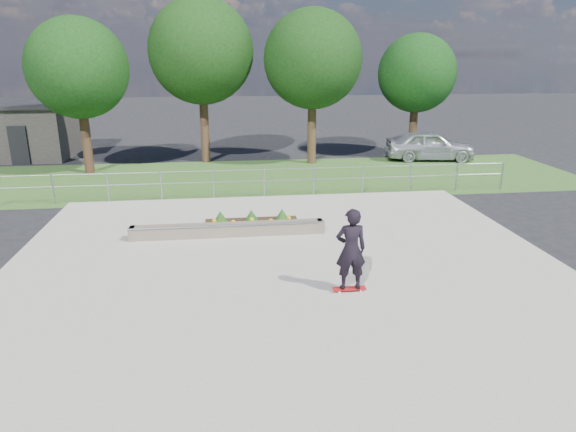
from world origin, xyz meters
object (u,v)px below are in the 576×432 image
object	(u,v)px
grind_ledge	(228,230)
parked_car	(430,145)
planter_bed	(252,224)
skateboarder	(351,250)

from	to	relation	value
grind_ledge	parked_car	size ratio (longest dim) A/B	1.28
planter_bed	parked_car	bearing A→B (deg)	46.13
grind_ledge	planter_bed	world-z (taller)	planter_bed
planter_bed	parked_car	distance (m)	14.71
grind_ledge	planter_bed	distance (m)	0.91
planter_bed	skateboarder	distance (m)	5.29
skateboarder	parked_car	xyz separation A→B (m)	(8.14, 15.39, -0.33)
skateboarder	parked_car	distance (m)	17.42
grind_ledge	skateboarder	bearing A→B (deg)	-56.78
planter_bed	grind_ledge	bearing A→B (deg)	-147.48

